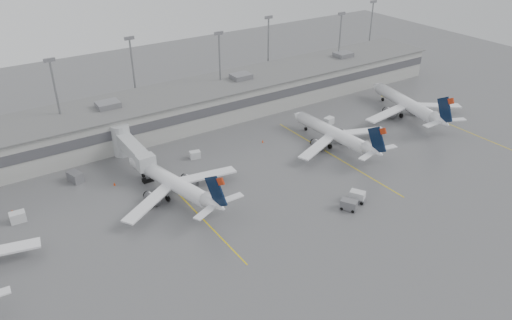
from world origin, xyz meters
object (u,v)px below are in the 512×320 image
jet_far_right (408,104)px  jet_mid_left (174,182)px  baggage_tug (357,197)px  jet_mid_right (336,134)px

jet_far_right → jet_mid_left: bearing=-166.3°
jet_far_right → baggage_tug: size_ratio=8.36×
jet_far_right → baggage_tug: 44.71m
jet_mid_right → baggage_tug: bearing=-124.1°
jet_mid_right → jet_far_right: (26.74, 2.68, 0.27)m
jet_mid_left → baggage_tug: 34.25m
jet_mid_left → baggage_tug: (27.55, -20.24, -2.13)m
jet_mid_right → baggage_tug: size_ratio=7.74×
jet_mid_left → jet_far_right: size_ratio=0.92×
jet_mid_left → jet_far_right: jet_far_right is taller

